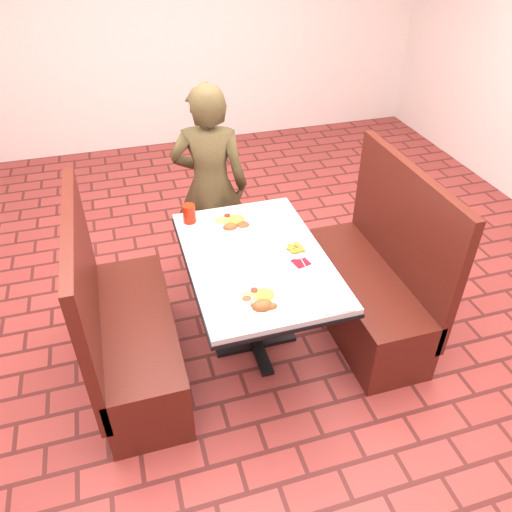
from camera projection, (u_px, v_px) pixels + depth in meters
name	position (u px, v px, depth m)	size (l,w,h in m)	color
room	(256.00, 48.00, 2.23)	(7.00, 7.04, 2.82)	#A23A35
dining_table	(256.00, 269.00, 2.98)	(0.81, 1.21, 0.75)	silver
booth_bench_left	(129.00, 335.00, 2.99)	(0.47, 1.20, 1.17)	#531C13
booth_bench_right	(369.00, 286.00, 3.36)	(0.47, 1.20, 1.17)	#531C13
diner_person	(211.00, 187.00, 3.60)	(0.55, 0.36, 1.50)	brown
near_dinner_plate	(261.00, 299.00, 2.58)	(0.26, 0.26, 0.08)	white
far_dinner_plate	(233.00, 221.00, 3.18)	(0.28, 0.28, 0.07)	white
plantain_plate	(295.00, 249.00, 2.96)	(0.18, 0.18, 0.03)	white
maroon_napkin	(301.00, 262.00, 2.87)	(0.09, 0.09, 0.00)	maroon
spoon_utensil	(304.00, 265.00, 2.85)	(0.01, 0.12, 0.00)	silver
red_tumbler	(189.00, 214.00, 3.19)	(0.08, 0.08, 0.12)	red
paper_napkin	(331.00, 304.00, 2.58)	(0.21, 0.15, 0.01)	white
knife_utensil	(258.00, 296.00, 2.62)	(0.01, 0.15, 0.00)	#BCBCC0
fork_utensil	(267.00, 295.00, 2.63)	(0.01, 0.15, 0.00)	silver
lettuce_shreds	(260.00, 249.00, 2.98)	(0.28, 0.32, 0.00)	#87CD52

